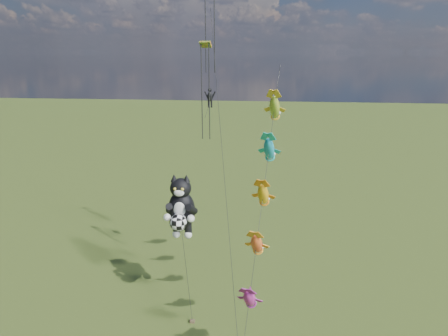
# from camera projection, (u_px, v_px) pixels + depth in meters

# --- Properties ---
(ground) EXTENTS (300.00, 300.00, 0.00)m
(ground) POSITION_uv_depth(u_px,v_px,m) (120.00, 331.00, 29.99)
(ground) COLOR #263D0F
(cat_kite_rig) EXTENTS (2.80, 4.20, 11.99)m
(cat_kite_rig) POSITION_uv_depth(u_px,v_px,m) (181.00, 207.00, 30.70)
(cat_kite_rig) COLOR brown
(cat_kite_rig) RESTS_ON ground
(fish_windsock_rig) EXTENTS (2.87, 15.78, 20.45)m
(fish_windsock_rig) POSITION_uv_depth(u_px,v_px,m) (263.00, 195.00, 27.07)
(fish_windsock_rig) COLOR brown
(fish_windsock_rig) RESTS_ON ground
(parafoil_rig) EXTENTS (4.92, 17.02, 27.45)m
(parafoil_rig) POSITION_uv_depth(u_px,v_px,m) (210.00, 81.00, 30.63)
(parafoil_rig) COLOR brown
(parafoil_rig) RESTS_ON ground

